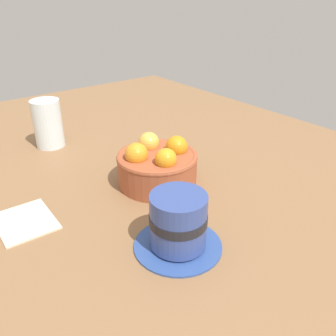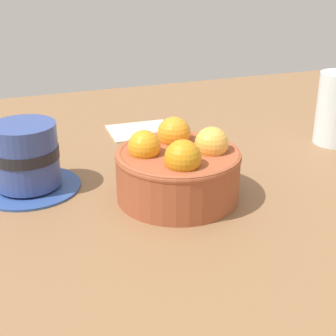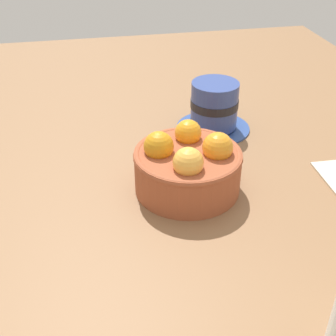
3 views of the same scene
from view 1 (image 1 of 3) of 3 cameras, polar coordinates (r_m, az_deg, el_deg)
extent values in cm
cube|color=brown|center=(66.27, -1.68, -3.75)|extent=(141.94, 101.08, 3.68)
cylinder|color=#9E4C2D|center=(63.97, -1.74, -0.14)|extent=(14.24, 14.24, 5.72)
torus|color=#9E4C2D|center=(62.87, -1.77, 1.84)|extent=(14.44, 14.44, 1.00)
sphere|color=orange|center=(59.16, -0.35, 1.47)|extent=(3.69, 3.69, 3.69)
sphere|color=orange|center=(63.77, 1.39, 3.47)|extent=(3.97, 3.97, 3.97)
sphere|color=#F6AF44|center=(65.59, -3.09, 4.14)|extent=(3.88, 3.88, 3.88)
sphere|color=orange|center=(61.11, -5.10, 2.25)|extent=(4.04, 4.04, 4.04)
cylinder|color=#2D4A8E|center=(50.42, 1.59, -12.20)|extent=(12.31, 12.31, 0.60)
cylinder|color=#33478C|center=(47.91, 1.66, -8.40)|extent=(7.72, 7.72, 7.63)
cylinder|color=black|center=(47.74, 1.66, -8.13)|extent=(7.88, 7.88, 1.37)
cylinder|color=silver|center=(82.84, -18.77, 6.79)|extent=(6.23, 6.23, 10.55)
cube|color=beige|center=(59.06, -22.01, -7.85)|extent=(10.06, 8.33, 0.60)
camera|label=2|loc=(0.87, 36.55, 19.07)|focal=54.46mm
camera|label=3|loc=(1.06, -14.02, 28.93)|focal=49.16mm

